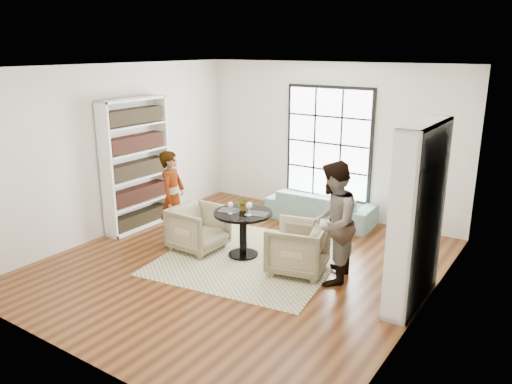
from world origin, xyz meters
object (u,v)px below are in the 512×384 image
Objects in this scene: sofa at (321,207)px; flower_centerpiece at (244,204)px; armchair_left at (198,228)px; armchair_right at (297,248)px; wine_glass_right at (249,206)px; person_right at (332,223)px; wine_glass_left at (230,205)px; pedestal_table at (243,224)px; person_left at (173,198)px.

sofa is 2.21m from flower_centerpiece.
armchair_left is 3.65× the size of flower_centerpiece.
armchair_right is at bearing -84.23° from armchair_left.
flower_centerpiece is (-1.05, 0.09, 0.48)m from armchair_right.
wine_glass_right is at bearing -83.25° from armchair_left.
person_right reaches higher than armchair_left.
flower_centerpiece is (0.08, 0.24, -0.03)m from wine_glass_left.
pedestal_table is 1.12× the size of armchair_right.
flower_centerpiece is (1.30, 0.25, 0.06)m from person_left.
pedestal_table is 1.15× the size of armchair_left.
flower_centerpiece reaches higher than pedestal_table.
pedestal_table reaches higher than sofa.
pedestal_table is 0.53× the size of person_right.
wine_glass_left is (0.66, 0.01, 0.52)m from armchair_left.
person_left reaches higher than armchair_right.
person_left is at bearing -99.32° from person_right.
person_left is at bearing -169.07° from flower_centerpiece.
armchair_left is 0.84m from wine_glass_left.
sofa is 2.34m from wine_glass_right.
armchair_left is at bearing -161.45° from flower_centerpiece.
pedestal_table is at bearing 57.89° from wine_glass_left.
person_left is at bearing 90.58° from armchair_left.
person_right reaches higher than flower_centerpiece.
armchair_left is at bearing -179.28° from wine_glass_left.
armchair_left is at bearing -98.56° from person_right.
wine_glass_right is (0.96, 0.10, 0.53)m from armchair_left.
flower_centerpiece reaches higher than wine_glass_right.
pedestal_table is 1.03m from armchair_right.
armchair_right is 0.47× the size of person_right.
wine_glass_left is at bearing -106.93° from person_left.
person_right is at bearing 117.53° from sofa.
armchair_left is 1.10m from wine_glass_right.
wine_glass_left is 0.31m from wine_glass_right.
wine_glass_right is at bearing -103.40° from person_left.
armchair_left is 2.40m from person_right.
sofa is 9.51× the size of wine_glass_right.
sofa is at bearing 81.19° from flower_centerpiece.
person_left is 8.32× the size of wine_glass_left.
wine_glass_right is at bearing -25.47° from pedestal_table.
sofa is (0.30, 2.18, -0.25)m from pedestal_table.
flower_centerpiece is (-0.03, 0.06, 0.32)m from pedestal_table.
pedestal_table is at bearing -75.81° from armchair_left.
armchair_right is at bearing 7.80° from wine_glass_left.
person_right reaches higher than wine_glass_left.
sofa is at bearing -51.80° from person_left.
armchair_left is 1.80m from armchair_right.
sofa is at bearing -23.84° from armchair_left.
person_right is at bearing 2.46° from wine_glass_right.
pedestal_table is 4.36× the size of wine_glass_right.
sofa is at bearing 82.27° from pedestal_table.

